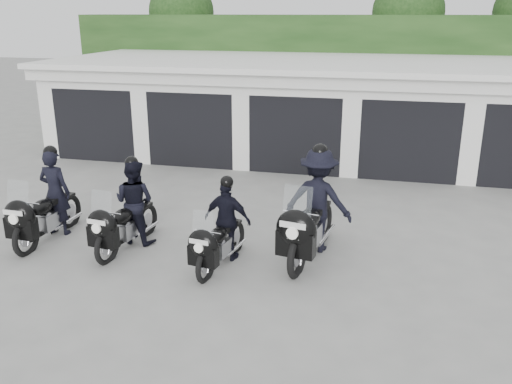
% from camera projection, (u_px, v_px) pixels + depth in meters
% --- Properties ---
extents(ground, '(80.00, 80.00, 0.00)m').
position_uv_depth(ground, '(246.00, 251.00, 10.47)').
color(ground, gray).
rests_on(ground, ground).
extents(garage_block, '(16.40, 6.80, 2.96)m').
position_uv_depth(garage_block, '(308.00, 109.00, 17.45)').
color(garage_block, silver).
rests_on(garage_block, ground).
extents(background_vegetation, '(20.00, 3.90, 5.80)m').
position_uv_depth(background_vegetation, '(337.00, 55.00, 21.42)').
color(background_vegetation, '#173312').
rests_on(background_vegetation, ground).
extents(police_bike_a, '(0.68, 2.23, 1.94)m').
position_uv_depth(police_bike_a, '(47.00, 203.00, 10.82)').
color(police_bike_a, black).
rests_on(police_bike_a, ground).
extents(police_bike_b, '(0.90, 2.10, 1.83)m').
position_uv_depth(police_bike_b, '(130.00, 208.00, 10.52)').
color(police_bike_b, black).
rests_on(police_bike_b, ground).
extents(police_bike_c, '(0.98, 1.92, 1.68)m').
position_uv_depth(police_bike_c, '(224.00, 227.00, 9.79)').
color(police_bike_c, black).
rests_on(police_bike_c, ground).
extents(police_bike_d, '(1.39, 2.48, 2.17)m').
position_uv_depth(police_bike_d, '(315.00, 208.00, 10.12)').
color(police_bike_d, black).
rests_on(police_bike_d, ground).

